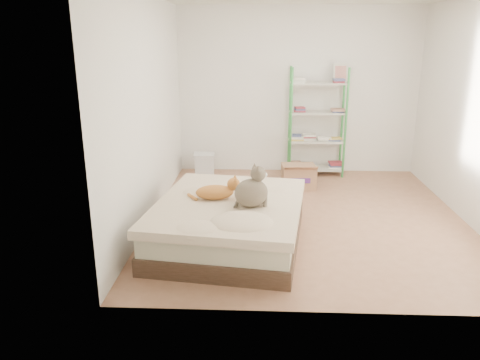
# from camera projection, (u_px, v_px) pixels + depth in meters

# --- Properties ---
(room) EXTENTS (3.81, 4.21, 2.61)m
(room) POSITION_uv_depth(u_px,v_px,m) (311.00, 112.00, 5.42)
(room) COLOR tan
(room) RESTS_ON ground
(bed) EXTENTS (1.73, 2.05, 0.48)m
(bed) POSITION_uv_depth(u_px,v_px,m) (229.00, 222.00, 5.01)
(bed) COLOR brown
(bed) RESTS_ON ground
(orange_cat) EXTENTS (0.51, 0.32, 0.19)m
(orange_cat) POSITION_uv_depth(u_px,v_px,m) (215.00, 190.00, 4.98)
(orange_cat) COLOR #C47929
(orange_cat) RESTS_ON bed
(grey_cat) EXTENTS (0.47, 0.43, 0.43)m
(grey_cat) POSITION_uv_depth(u_px,v_px,m) (251.00, 187.00, 4.72)
(grey_cat) COLOR gray
(grey_cat) RESTS_ON bed
(shelf_unit) EXTENTS (0.88, 0.36, 1.74)m
(shelf_unit) POSITION_uv_depth(u_px,v_px,m) (317.00, 125.00, 7.34)
(shelf_unit) COLOR green
(shelf_unit) RESTS_ON ground
(cardboard_box) EXTENTS (0.50, 0.49, 0.39)m
(cardboard_box) POSITION_uv_depth(u_px,v_px,m) (298.00, 176.00, 6.87)
(cardboard_box) COLOR #A47556
(cardboard_box) RESTS_ON ground
(white_bin) EXTENTS (0.35, 0.31, 0.37)m
(white_bin) POSITION_uv_depth(u_px,v_px,m) (205.00, 165.00, 7.40)
(white_bin) COLOR silver
(white_bin) RESTS_ON ground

